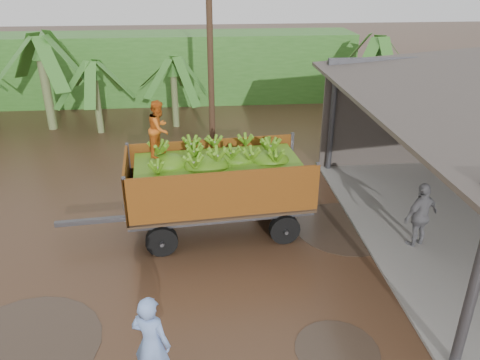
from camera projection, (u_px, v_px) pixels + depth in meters
name	position (u px, v px, depth m)	size (l,w,h in m)	color
ground	(181.00, 267.00, 11.92)	(100.00, 100.00, 0.00)	black
hedge_north	(150.00, 68.00, 25.41)	(22.00, 3.00, 3.60)	#2D661E
banana_trailer	(217.00, 182.00, 13.01)	(7.09, 2.90, 3.85)	#9D5916
man_blue	(152.00, 344.00, 8.20)	(0.73, 0.48, 2.00)	#7595D5
man_grey	(421.00, 216.00, 12.40)	(1.12, 0.47, 1.91)	slate
utility_pole	(210.00, 56.00, 18.02)	(1.20, 0.24, 7.39)	#47301E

